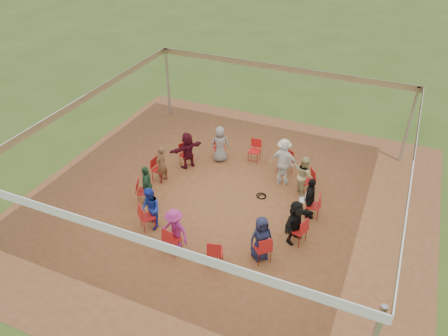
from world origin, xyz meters
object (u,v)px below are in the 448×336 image
at_px(chair_4, 220,149).
at_px(standing_person, 284,164).
at_px(chair_1, 307,181).
at_px(person_seated_8, 175,230).
at_px(chair_2, 285,162).
at_px(person_seated_0, 310,198).
at_px(person_seated_9, 261,238).
at_px(laptop, 304,199).
at_px(chair_10, 215,252).
at_px(chair_3, 254,151).
at_px(chair_6, 159,170).
at_px(person_seated_3, 220,144).
at_px(person_seated_4, 188,150).
at_px(person_seated_2, 284,157).
at_px(chair_12, 298,230).
at_px(person_seated_7, 150,209).
at_px(person_seated_1, 304,175).
at_px(chair_11, 262,248).
at_px(person_seated_5, 161,164).
at_px(person_seated_6, 147,185).
at_px(cable_coil, 262,196).
at_px(person_seated_10, 295,222).
at_px(chair_7, 144,191).
at_px(chair_8, 147,217).
at_px(chair_5, 186,155).
at_px(chair_0, 313,206).
at_px(chair_9, 173,240).

distance_m(chair_4, standing_person, 2.80).
bearing_deg(chair_1, standing_person, 45.07).
distance_m(person_seated_8, standing_person, 4.73).
height_order(chair_2, person_seated_0, person_seated_0).
height_order(person_seated_9, laptop, person_seated_9).
bearing_deg(chair_10, chair_2, 69.23).
relative_size(chair_3, chair_6, 1.00).
bearing_deg(person_seated_0, person_seated_3, 55.38).
bearing_deg(person_seated_4, person_seated_2, 138.46).
height_order(chair_12, person_seated_4, person_seated_4).
height_order(chair_6, person_seated_9, person_seated_9).
bearing_deg(person_seated_7, chair_2, 97.08).
bearing_deg(person_seated_1, person_seated_3, 41.54).
bearing_deg(person_seated_7, chair_10, 25.26).
xyz_separation_m(chair_11, person_seated_5, (-4.51, 2.23, 0.26)).
xyz_separation_m(person_seated_1, person_seated_6, (-4.54, -2.58, 0.00)).
relative_size(chair_10, cable_coil, 2.03).
relative_size(chair_1, person_seated_4, 0.63).
bearing_deg(person_seated_1, chair_6, 68.75).
height_order(person_seated_6, person_seated_9, same).
bearing_deg(chair_12, person_seated_1, 30.13).
height_order(person_seated_4, person_seated_5, same).
xyz_separation_m(person_seated_9, person_seated_10, (0.68, 1.06, 0.00)).
relative_size(chair_7, chair_8, 1.00).
bearing_deg(chair_2, person_seated_2, 90.00).
distance_m(chair_5, chair_7, 2.56).
xyz_separation_m(chair_2, person_seated_5, (-3.82, -2.25, 0.26)).
height_order(person_seated_2, person_seated_6, same).
height_order(person_seated_6, standing_person, standing_person).
bearing_deg(chair_3, person_seated_10, 123.73).
height_order(chair_0, chair_11, same).
distance_m(person_seated_6, cable_coil, 3.85).
xyz_separation_m(chair_5, person_seated_1, (4.43, 0.08, 0.26)).
xyz_separation_m(chair_7, person_seated_5, (-0.08, 1.29, 0.26)).
xyz_separation_m(person_seated_5, standing_person, (3.96, 1.54, 0.13)).
height_order(person_seated_1, person_seated_3, same).
height_order(chair_4, cable_coil, chair_4).
bearing_deg(chair_10, chair_12, 27.69).
bearing_deg(chair_11, chair_0, 27.69).
bearing_deg(person_seated_1, person_seated_10, 152.31).
relative_size(chair_0, person_seated_0, 0.63).
height_order(chair_5, cable_coil, chair_5).
relative_size(chair_7, person_seated_6, 0.63).
relative_size(chair_3, person_seated_6, 0.63).
distance_m(chair_1, chair_10, 4.53).
height_order(chair_7, person_seated_5, person_seated_5).
height_order(chair_9, chair_10, same).
height_order(chair_4, chair_9, same).
xyz_separation_m(person_seated_9, standing_person, (-0.47, 3.68, 0.13)).
height_order(chair_6, chair_10, same).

